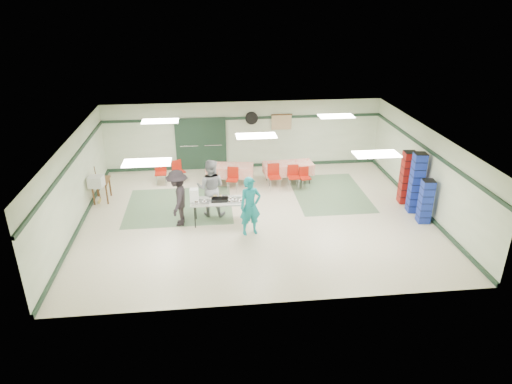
{
  "coord_description": "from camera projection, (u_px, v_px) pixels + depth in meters",
  "views": [
    {
      "loc": [
        -1.42,
        -13.06,
        6.68
      ],
      "look_at": [
        -0.04,
        -0.3,
        0.97
      ],
      "focal_mm": 32.0,
      "sensor_mm": 36.0,
      "label": 1
    }
  ],
  "objects": [
    {
      "name": "baseboard_back",
      "position": [
        244.0,
        165.0,
        18.76
      ],
      "size": [
        11.0,
        0.06,
        0.12
      ],
      "primitive_type": "cube",
      "color": "#1B3323",
      "rests_on": "floor"
    },
    {
      "name": "crate_stack_red",
      "position": [
        407.0,
        177.0,
        15.29
      ],
      "size": [
        0.43,
        0.43,
        1.82
      ],
      "primitive_type": "cube",
      "rotation": [
        0.0,
        0.0,
        -0.08
      ],
      "color": "maroon",
      "rests_on": "floor"
    },
    {
      "name": "trim_right",
      "position": [
        428.0,
        149.0,
        14.43
      ],
      "size": [
        0.06,
        9.0,
        0.1
      ],
      "primitive_type": "cube",
      "rotation": [
        0.0,
        0.0,
        1.57
      ],
      "color": "#1B3323",
      "rests_on": "wall_back"
    },
    {
      "name": "baseboard_right",
      "position": [
        419.0,
        206.0,
        15.24
      ],
      "size": [
        0.06,
        9.0,
        0.12
      ],
      "primitive_type": "cube",
      "rotation": [
        0.0,
        0.0,
        1.57
      ],
      "color": "#1B3323",
      "rests_on": "floor"
    },
    {
      "name": "chair_a",
      "position": [
        293.0,
        174.0,
        16.59
      ],
      "size": [
        0.41,
        0.41,
        0.87
      ],
      "rotation": [
        0.0,
        0.0,
        0.01
      ],
      "color": "#AE180D",
      "rests_on": "floor"
    },
    {
      "name": "dining_table_b",
      "position": [
        230.0,
        170.0,
        16.86
      ],
      "size": [
        1.8,
        0.98,
        0.77
      ],
      "rotation": [
        0.0,
        0.0,
        -0.14
      ],
      "color": "red",
      "rests_on": "floor"
    },
    {
      "name": "serving_table",
      "position": [
        220.0,
        202.0,
        14.0
      ],
      "size": [
        1.81,
        0.78,
        0.76
      ],
      "rotation": [
        0.0,
        0.0,
        -0.03
      ],
      "color": "#B9B8B3",
      "rests_on": "floor"
    },
    {
      "name": "trim_left",
      "position": [
        71.0,
        162.0,
        13.35
      ],
      "size": [
        0.06,
        9.0,
        0.1
      ],
      "primitive_type": "cube",
      "rotation": [
        0.0,
        0.0,
        1.57
      ],
      "color": "#1B3323",
      "rests_on": "wall_back"
    },
    {
      "name": "floor",
      "position": [
        256.0,
        216.0,
        14.72
      ],
      "size": [
        11.0,
        11.0,
        0.0
      ],
      "primitive_type": "plane",
      "color": "beige",
      "rests_on": "ground"
    },
    {
      "name": "baking_pan",
      "position": [
        220.0,
        199.0,
        13.96
      ],
      "size": [
        0.53,
        0.34,
        0.08
      ],
      "primitive_type": "cube",
      "rotation": [
        0.0,
        0.0,
        -0.03
      ],
      "color": "black",
      "rests_on": "serving_table"
    },
    {
      "name": "sheet_tray_mid",
      "position": [
        218.0,
        198.0,
        14.1
      ],
      "size": [
        0.56,
        0.44,
        0.02
      ],
      "primitive_type": "cube",
      "rotation": [
        0.0,
        0.0,
        -0.03
      ],
      "color": "silver",
      "rests_on": "serving_table"
    },
    {
      "name": "printer_table",
      "position": [
        101.0,
        183.0,
        15.55
      ],
      "size": [
        0.57,
        0.87,
        0.74
      ],
      "rotation": [
        0.0,
        0.0,
        0.03
      ],
      "color": "brown",
      "rests_on": "floor"
    },
    {
      "name": "door_frame",
      "position": [
        201.0,
        144.0,
        18.14
      ],
      "size": [
        2.0,
        0.03,
        2.15
      ],
      "primitive_type": "cube",
      "color": "#1B3323",
      "rests_on": "floor"
    },
    {
      "name": "broom",
      "position": [
        97.0,
        183.0,
        15.41
      ],
      "size": [
        0.05,
        0.22,
        1.31
      ],
      "primitive_type": "cylinder",
      "rotation": [
        0.14,
        0.0,
        0.09
      ],
      "color": "brown",
      "rests_on": "floor"
    },
    {
      "name": "wall_right",
      "position": [
        425.0,
        170.0,
        14.71
      ],
      "size": [
        0.0,
        9.0,
        9.0
      ],
      "primitive_type": "plane",
      "rotation": [
        1.57,
        0.0,
        -1.57
      ],
      "color": "silver",
      "rests_on": "floor"
    },
    {
      "name": "trim_back",
      "position": [
        244.0,
        118.0,
        17.95
      ],
      "size": [
        11.0,
        0.06,
        0.1
      ],
      "primitive_type": "cube",
      "color": "#1B3323",
      "rests_on": "wall_back"
    },
    {
      "name": "green_patch_b",
      "position": [
        329.0,
        193.0,
        16.36
      ],
      "size": [
        2.5,
        3.5,
        0.01
      ],
      "primitive_type": "cube",
      "color": "#638360",
      "rests_on": "floor"
    },
    {
      "name": "volunteer_dark",
      "position": [
        178.0,
        198.0,
        13.84
      ],
      "size": [
        0.75,
        1.2,
        1.78
      ],
      "primitive_type": "imported",
      "rotation": [
        0.0,
        0.0,
        -1.65
      ],
      "color": "black",
      "rests_on": "floor"
    },
    {
      "name": "wall_fan",
      "position": [
        252.0,
        118.0,
        17.95
      ],
      "size": [
        0.5,
        0.1,
        0.5
      ],
      "primitive_type": "cylinder",
      "rotation": [
        1.57,
        0.0,
        0.0
      ],
      "color": "black",
      "rests_on": "wall_back"
    },
    {
      "name": "double_door_right",
      "position": [
        213.0,
        144.0,
        18.2
      ],
      "size": [
        0.9,
        0.06,
        2.1
      ],
      "primitive_type": "cube",
      "color": "gray",
      "rests_on": "floor"
    },
    {
      "name": "baseboard_left",
      "position": [
        81.0,
        223.0,
        14.16
      ],
      "size": [
        0.06,
        9.0,
        0.12
      ],
      "primitive_type": "cube",
      "rotation": [
        0.0,
        0.0,
        1.57
      ],
      "color": "#1B3323",
      "rests_on": "floor"
    },
    {
      "name": "sheet_tray_right",
      "position": [
        236.0,
        200.0,
        13.98
      ],
      "size": [
        0.55,
        0.42,
        0.02
      ],
      "primitive_type": "cube",
      "rotation": [
        0.0,
        0.0,
        -0.03
      ],
      "color": "silver",
      "rests_on": "serving_table"
    },
    {
      "name": "crate_stack_blue_a",
      "position": [
        416.0,
        183.0,
        14.61
      ],
      "size": [
        0.43,
        0.43,
        2.02
      ],
      "primitive_type": "cube",
      "rotation": [
        0.0,
        0.0,
        -0.12
      ],
      "color": "#1B2BA2",
      "rests_on": "floor"
    },
    {
      "name": "dining_table_a",
      "position": [
        288.0,
        168.0,
        17.08
      ],
      "size": [
        1.86,
        0.92,
        0.77
      ],
      "rotation": [
        0.0,
        0.0,
        0.07
      ],
      "color": "red",
      "rests_on": "floor"
    },
    {
      "name": "sheet_tray_left",
      "position": [
        200.0,
        203.0,
        13.82
      ],
      "size": [
        0.53,
        0.41,
        0.02
      ],
      "primitive_type": "cube",
      "rotation": [
        0.0,
        0.0,
        -0.03
      ],
      "color": "silver",
      "rests_on": "serving_table"
    },
    {
      "name": "green_patch_a",
      "position": [
        179.0,
        206.0,
        15.38
      ],
      "size": [
        3.5,
        3.0,
        0.01
      ],
      "primitive_type": "cube",
      "color": "#638360",
      "rests_on": "floor"
    },
    {
      "name": "volunteer_grey",
      "position": [
        211.0,
        188.0,
        14.44
      ],
      "size": [
        1.04,
        0.89,
        1.87
      ],
      "primitive_type": "imported",
      "rotation": [
        0.0,
        0.0,
        2.93
      ],
      "color": "gray",
      "rests_on": "floor"
    },
    {
      "name": "crate_stack_blue_b",
      "position": [
        426.0,
        202.0,
        14.04
      ],
      "size": [
        0.4,
        0.4,
        1.42
      ],
      "primitive_type": "cube",
      "rotation": [
        0.0,
        0.0,
        -0.11
      ],
      "color": "#1B2BA2",
      "rests_on": "floor"
    },
    {
      "name": "wall_front",
      "position": [
        278.0,
        253.0,
        10.08
      ],
      "size": [
        11.0,
        0.0,
        11.0
      ],
      "primitive_type": "plane",
      "rotation": [
        -1.57,
        0.0,
        0.0
      ],
      "color": "silver",
      "rests_on": "floor"
    },
    {
      "name": "chair_b",
      "position": [
        274.0,
        174.0,
        16.51
      ],
      "size": [
        0.46,
        0.46,
        0.94
      ],
      "rotation": [
        0.0,
        0.0,
        0.07
      ],
      "color": "#AE180D",
      "rests_on": "floor"
    },
    {
      "name": "wall_back",
      "position": [
        244.0,
        135.0,
        18.26
      ],
      "size": [
        11.0,
        0.0,
        11.0
      ],
      "primitive_type": "plane",
      "rotation": [
        1.57,
        0.0,
        0.0
      ],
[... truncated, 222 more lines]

